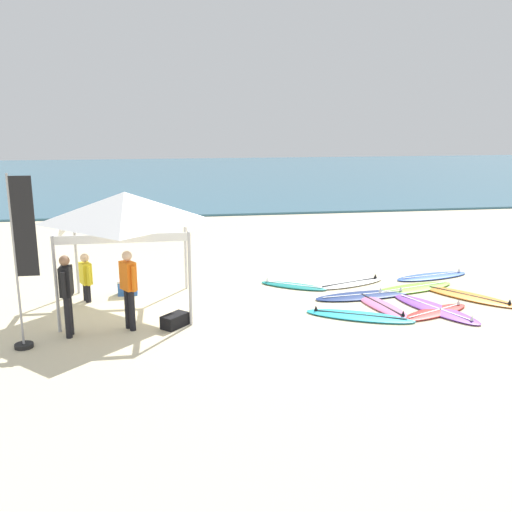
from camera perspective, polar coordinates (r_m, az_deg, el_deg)
The scene contains 19 objects.
ground_plane at distance 13.84m, azimuth -0.03°, elevation -4.79°, with size 80.00×80.00×0.00m, color beige.
sea at distance 43.82m, azimuth -6.24°, elevation 7.96°, with size 80.00×36.00×0.10m, color #386B84.
canopy_tent at distance 13.33m, azimuth -12.94°, elevation 4.71°, with size 2.86×2.86×2.75m.
surfboard_teal at distance 15.20m, azimuth 3.71°, elevation -2.96°, with size 1.81×1.39×0.19m.
surfboard_red at distance 13.81m, azimuth 17.46°, elevation -5.34°, with size 2.07×1.33×0.19m.
surfboard_blue at distance 16.81m, azimuth 17.17°, elevation -1.93°, with size 2.35×1.07×0.19m.
surfboard_white at distance 15.59m, azimuth 9.38°, elevation -2.70°, with size 2.19×1.23×0.19m.
surfboard_cyan at distance 13.12m, azimuth 10.27°, elevation -5.90°, with size 2.48×1.66×0.19m.
surfboard_lime at distance 15.49m, azimuth 15.31°, elevation -3.12°, with size 2.58×1.33×0.19m.
surfboard_pink at distance 13.91m, azimuth 12.44°, elevation -4.88°, with size 1.00×2.14×0.19m.
surfboard_purple at distance 14.03m, azimuth 17.43°, elevation -5.03°, with size 1.59×2.62×0.19m.
surfboard_navy at distance 14.61m, azimuth 10.67°, elevation -3.88°, with size 2.61×0.97×0.19m.
surfboard_orange at distance 15.24m, azimuth 20.46°, elevation -3.78°, with size 2.00×2.39×0.19m.
person_black at distance 12.17m, azimuth -18.37°, elevation -3.26°, with size 0.24×0.55×1.71m.
person_orange at distance 12.22m, azimuth -12.61°, elevation -2.80°, with size 0.38×0.48×1.71m.
person_yellow at distance 14.44m, azimuth -16.63°, elevation -1.87°, with size 0.35×0.51×1.20m.
banner_flag at distance 11.70m, azimuth -22.27°, elevation -1.28°, with size 0.60×0.36×3.40m.
gear_bag_near_tent at distance 12.45m, azimuth -8.11°, elevation -6.40°, with size 0.60×0.32×0.28m, color black.
cooler_box at distance 14.86m, azimuth -12.68°, elevation -3.03°, with size 0.50×0.36×0.39m.
Camera 1 is at (-2.01, -12.97, 4.40)m, focal length 40.08 mm.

